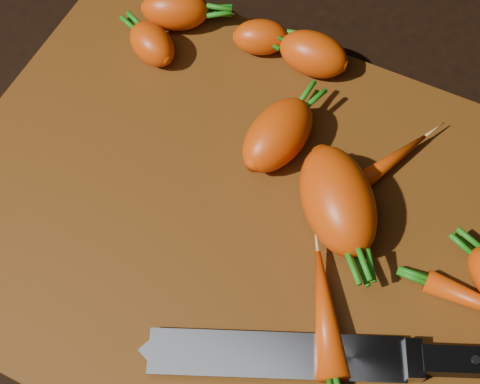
% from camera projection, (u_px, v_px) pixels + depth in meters
% --- Properties ---
extents(ground, '(2.00, 2.00, 0.01)m').
position_uv_depth(ground, '(235.00, 220.00, 0.58)').
color(ground, black).
extents(cutting_board, '(0.50, 0.40, 0.01)m').
position_uv_depth(cutting_board, '(235.00, 214.00, 0.58)').
color(cutting_board, brown).
rests_on(cutting_board, ground).
extents(carrot_0, '(0.08, 0.06, 0.04)m').
position_uv_depth(carrot_0, '(175.00, 9.00, 0.65)').
color(carrot_0, '#D7450D').
rests_on(carrot_0, cutting_board).
extents(carrot_1, '(0.06, 0.06, 0.04)m').
position_uv_depth(carrot_1, '(152.00, 44.00, 0.63)').
color(carrot_1, '#D7450D').
rests_on(carrot_1, cutting_board).
extents(carrot_2, '(0.11, 0.11, 0.06)m').
position_uv_depth(carrot_2, '(338.00, 200.00, 0.54)').
color(carrot_2, '#D7450D').
rests_on(carrot_2, cutting_board).
extents(carrot_3, '(0.06, 0.09, 0.05)m').
position_uv_depth(carrot_3, '(278.00, 135.00, 0.58)').
color(carrot_3, '#D7450D').
rests_on(carrot_3, cutting_board).
extents(carrot_4, '(0.07, 0.04, 0.04)m').
position_uv_depth(carrot_4, '(313.00, 54.00, 0.62)').
color(carrot_4, '#D7450D').
rests_on(carrot_4, cutting_board).
extents(carrot_5, '(0.06, 0.05, 0.03)m').
position_uv_depth(carrot_5, '(261.00, 37.00, 0.64)').
color(carrot_5, '#D7450D').
rests_on(carrot_5, cutting_board).
extents(carrot_7, '(0.07, 0.10, 0.02)m').
position_uv_depth(carrot_7, '(382.00, 167.00, 0.58)').
color(carrot_7, '#D7450D').
rests_on(carrot_7, cutting_board).
extents(carrot_9, '(0.07, 0.10, 0.03)m').
position_uv_depth(carrot_9, '(325.00, 312.00, 0.51)').
color(carrot_9, '#D7450D').
rests_on(carrot_9, cutting_board).
extents(knife, '(0.30, 0.15, 0.02)m').
position_uv_depth(knife, '(302.00, 356.00, 0.50)').
color(knife, gray).
rests_on(knife, cutting_board).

